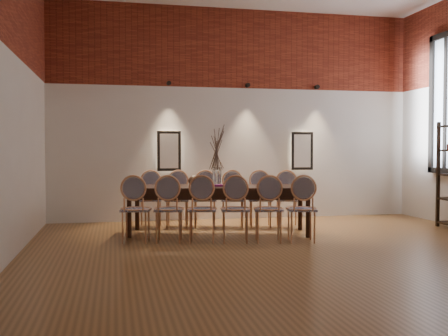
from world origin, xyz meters
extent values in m
cube|color=olive|center=(0.00, 0.00, -0.01)|extent=(7.00, 7.00, 0.02)
cube|color=silver|center=(0.00, 3.55, 2.00)|extent=(7.00, 0.10, 4.00)
cube|color=maroon|center=(0.00, 3.48, 3.25)|extent=(7.00, 0.02, 1.50)
cube|color=#FFEAC6|center=(-1.30, 3.45, 1.30)|extent=(0.36, 0.06, 0.66)
cube|color=#FFEAC6|center=(1.30, 3.45, 1.30)|extent=(0.36, 0.06, 0.66)
cylinder|color=black|center=(-1.30, 3.42, 2.55)|extent=(0.08, 0.10, 0.08)
cylinder|color=black|center=(0.20, 3.42, 2.55)|extent=(0.08, 0.10, 0.08)
cylinder|color=black|center=(1.60, 3.42, 2.55)|extent=(0.08, 0.10, 0.08)
cube|color=silver|center=(3.46, 2.00, 2.15)|extent=(0.02, 0.78, 2.38)
cube|color=black|center=(3.44, 2.00, 2.15)|extent=(0.08, 0.90, 2.50)
cube|color=black|center=(3.44, 2.00, 2.15)|extent=(0.06, 0.06, 2.40)
cube|color=#33190F|center=(-0.69, 1.79, 0.38)|extent=(2.97, 1.46, 0.75)
cylinder|color=silver|center=(-0.72, 1.80, 0.90)|extent=(0.14, 0.14, 0.30)
ellipsoid|color=brown|center=(-1.05, 1.81, 0.84)|extent=(0.24, 0.24, 0.18)
cube|color=#9B2483|center=(-0.71, 1.78, 0.77)|extent=(0.29, 0.23, 0.03)
camera|label=1|loc=(-2.30, -6.26, 1.32)|focal=42.00mm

